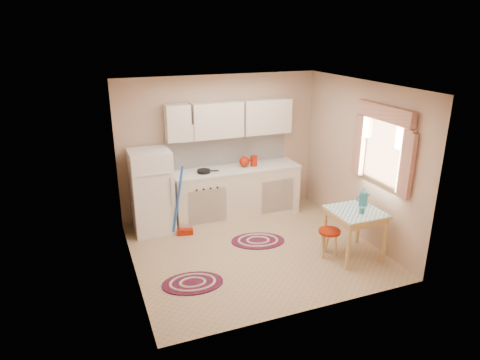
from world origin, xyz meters
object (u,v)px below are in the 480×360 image
(stool, at_px, (329,243))
(table, at_px, (354,233))
(fridge, at_px, (152,192))
(base_cabinets, at_px, (236,193))

(stool, bearing_deg, table, -17.96)
(fridge, height_order, base_cabinets, fridge)
(table, height_order, stool, table)
(table, xyz_separation_m, stool, (-0.35, 0.11, -0.15))
(fridge, xyz_separation_m, base_cabinets, (1.50, 0.05, -0.26))
(base_cabinets, bearing_deg, table, -59.93)
(base_cabinets, distance_m, stool, 2.01)
(table, distance_m, stool, 0.40)
(base_cabinets, bearing_deg, stool, -67.03)
(fridge, height_order, table, fridge)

